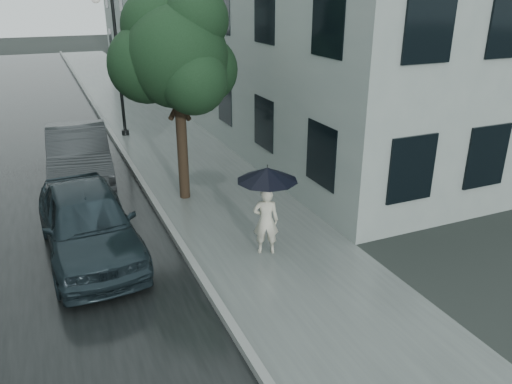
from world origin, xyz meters
name	(u,v)px	position (x,y,z in m)	size (l,w,h in m)	color
ground	(309,302)	(0.00, 0.00, 0.00)	(120.00, 120.00, 0.00)	black
sidewalk	(163,135)	(0.25, 12.00, 0.00)	(3.50, 60.00, 0.01)	slate
kerb_near	(114,138)	(-1.57, 12.00, 0.07)	(0.15, 60.00, 0.15)	slate
asphalt_road	(12,152)	(-5.08, 12.00, 0.00)	(6.85, 60.00, 0.00)	black
building_near	(221,4)	(5.47, 19.50, 4.50)	(7.02, 36.00, 9.00)	gray
pedestrian	(266,221)	(0.04, 2.00, 0.75)	(0.54, 0.35, 1.48)	beige
umbrella	(267,174)	(0.07, 2.00, 1.78)	(1.55, 1.55, 1.03)	black
street_tree	(176,55)	(-0.68, 5.76, 3.74)	(3.28, 2.98, 5.34)	#332619
lamp_post	(114,58)	(-1.21, 12.59, 2.92)	(0.85, 0.34, 5.09)	black
car_near	(88,222)	(-3.38, 3.39, 0.76)	(1.78, 4.43, 1.51)	#1A272D
car_far	(79,155)	(-3.10, 8.15, 0.79)	(1.65, 4.74, 1.56)	#262A2C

